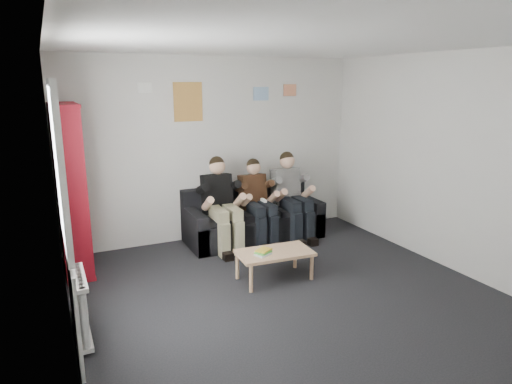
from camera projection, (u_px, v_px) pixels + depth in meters
room_shell at (301, 181)px, 4.61m from camera, size 5.00×5.00×5.00m
sofa at (253, 220)px, 6.91m from camera, size 2.03×0.83×0.78m
bookshelf at (72, 190)px, 5.58m from camera, size 0.31×0.94×2.09m
coffee_table at (275, 255)px, 5.46m from camera, size 0.89×0.49×0.36m
game_cases at (263, 252)px, 5.37m from camera, size 0.22×0.19×0.04m
person_left at (222, 205)px, 6.42m from camera, size 0.41×0.89×1.31m
person_middle at (258, 202)px, 6.66m from camera, size 0.38×0.81×1.24m
person_right at (292, 197)px, 6.89m from camera, size 0.41×0.88×1.30m
radiator at (82, 306)px, 4.14m from camera, size 0.10×0.64×0.60m
window at (66, 236)px, 3.95m from camera, size 0.05×1.30×2.36m
poster_large at (188, 102)px, 6.47m from camera, size 0.42×0.01×0.55m
poster_blue at (261, 94)px, 6.92m from camera, size 0.25×0.01×0.20m
poster_pink at (290, 90)px, 7.12m from camera, size 0.22×0.01×0.18m
poster_sign at (145, 88)px, 6.18m from camera, size 0.20×0.01×0.14m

